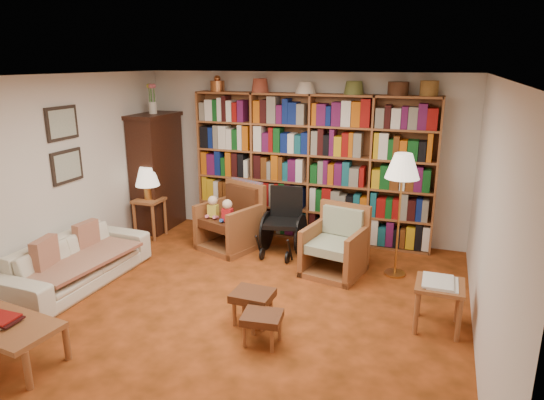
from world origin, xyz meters
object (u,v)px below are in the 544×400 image
at_px(floor_lamp, 402,171).
at_px(side_table_papers, 440,291).
at_px(side_table_lamp, 149,209).
at_px(footstool_a, 253,298).
at_px(armchair_sage, 336,247).
at_px(footstool_b, 262,319).
at_px(sofa, 77,262).
at_px(armchair_leather, 233,221).
at_px(wheelchair, 283,223).
at_px(coffee_table, 1,327).

xyz_separation_m(floor_lamp, side_table_papers, (0.54, -1.18, -0.95)).
xyz_separation_m(side_table_lamp, footstool_a, (2.47, -1.89, -0.16)).
bearing_deg(side_table_papers, armchair_sage, 140.84).
distance_m(armchair_sage, footstool_b, 1.94).
distance_m(sofa, armchair_leather, 2.21).
height_order(armchair_sage, side_table_papers, armchair_sage).
bearing_deg(footstool_a, wheelchair, 99.15).
relative_size(wheelchair, footstool_b, 2.31).
bearing_deg(armchair_sage, wheelchair, 155.07).
xyz_separation_m(footstool_a, coffee_table, (-1.86, -1.40, 0.07)).
bearing_deg(armchair_leather, floor_lamp, -5.94).
bearing_deg(coffee_table, sofa, 108.33).
height_order(armchair_leather, coffee_table, armchair_leather).
xyz_separation_m(sofa, footstool_b, (2.61, -0.49, -0.03)).
height_order(side_table_lamp, side_table_papers, side_table_lamp).
xyz_separation_m(floor_lamp, coffee_table, (-3.14, -3.12, -1.00)).
distance_m(sofa, side_table_lamp, 1.75).
height_order(armchair_leather, footstool_b, armchair_leather).
relative_size(side_table_lamp, footstool_b, 1.48).
xyz_separation_m(side_table_lamp, coffee_table, (0.62, -3.30, -0.08)).
bearing_deg(sofa, side_table_lamp, 4.69).
distance_m(armchair_sage, wheelchair, 0.94).
relative_size(sofa, floor_lamp, 1.24).
distance_m(sofa, footstool_b, 2.65).
relative_size(side_table_papers, footstool_a, 1.26).
distance_m(armchair_leather, footstool_b, 2.66).
xyz_separation_m(armchair_leather, coffee_table, (-0.76, -3.37, -0.03)).
bearing_deg(footstool_a, floor_lamp, 53.22).
bearing_deg(side_table_papers, side_table_lamp, 162.41).
height_order(side_table_papers, coffee_table, side_table_papers).
relative_size(sofa, armchair_leather, 1.95).
height_order(sofa, coffee_table, sofa).
xyz_separation_m(armchair_sage, floor_lamp, (0.75, 0.13, 1.03)).
distance_m(floor_lamp, coffee_table, 4.54).
xyz_separation_m(wheelchair, floor_lamp, (1.60, -0.26, 0.93)).
distance_m(armchair_sage, footstool_a, 1.67).
relative_size(sofa, armchair_sage, 2.26).
relative_size(floor_lamp, footstool_a, 3.77).
distance_m(wheelchair, footstool_a, 2.01).
relative_size(floor_lamp, coffee_table, 1.39).
height_order(wheelchair, footstool_b, wheelchair).
bearing_deg(floor_lamp, side_table_lamp, 177.28).
relative_size(footstool_b, coffee_table, 0.36).
bearing_deg(sofa, coffee_table, -160.28).
height_order(sofa, floor_lamp, floor_lamp).
xyz_separation_m(sofa, footstool_a, (2.37, -0.16, 0.00)).
distance_m(footstool_b, coffee_table, 2.35).
relative_size(sofa, coffee_table, 1.72).
xyz_separation_m(floor_lamp, footstool_a, (-1.28, -1.72, -1.08)).
bearing_deg(sofa, footstool_b, -99.27).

